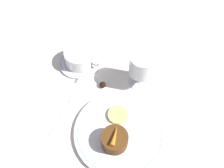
# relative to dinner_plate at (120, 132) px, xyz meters

# --- Properties ---
(ground_plane) EXTENTS (3.00, 3.00, 0.00)m
(ground_plane) POSITION_rel_dinner_plate_xyz_m (-0.01, 0.03, -0.01)
(ground_plane) COLOR white
(dinner_plate) EXTENTS (0.26, 0.26, 0.01)m
(dinner_plate) POSITION_rel_dinner_plate_xyz_m (0.00, 0.00, 0.00)
(dinner_plate) COLOR white
(dinner_plate) RESTS_ON ground_plane
(saucer) EXTENTS (0.14, 0.14, 0.01)m
(saucer) POSITION_rel_dinner_plate_xyz_m (-0.22, 0.17, -0.00)
(saucer) COLOR white
(saucer) RESTS_ON ground_plane
(coffee_cup) EXTENTS (0.12, 0.09, 0.05)m
(coffee_cup) POSITION_rel_dinner_plate_xyz_m (-0.22, 0.17, 0.03)
(coffee_cup) COLOR white
(coffee_cup) RESTS_ON saucer
(spoon) EXTENTS (0.02, 0.12, 0.00)m
(spoon) POSITION_rel_dinner_plate_xyz_m (-0.19, 0.17, 0.00)
(spoon) COLOR silver
(spoon) RESTS_ON saucer
(wine_glass) EXTENTS (0.08, 0.08, 0.13)m
(wine_glass) POSITION_rel_dinner_plate_xyz_m (-0.01, 0.18, 0.08)
(wine_glass) COLOR silver
(wine_glass) RESTS_ON ground_plane
(fork) EXTENTS (0.02, 0.18, 0.01)m
(fork) POSITION_rel_dinner_plate_xyz_m (-0.18, 0.01, -0.01)
(fork) COLOR silver
(fork) RESTS_ON ground_plane
(dessert_cake) EXTENTS (0.07, 0.07, 0.04)m
(dessert_cake) POSITION_rel_dinner_plate_xyz_m (0.00, -0.04, 0.03)
(dessert_cake) COLOR #563314
(dessert_cake) RESTS_ON dinner_plate
(carrot_garnish) EXTENTS (0.02, 0.05, 0.01)m
(carrot_garnish) POSITION_rel_dinner_plate_xyz_m (0.00, -0.04, 0.06)
(carrot_garnish) COLOR orange
(carrot_garnish) RESTS_ON dessert_cake
(pineapple_slice) EXTENTS (0.06, 0.06, 0.01)m
(pineapple_slice) POSITION_rel_dinner_plate_xyz_m (-0.02, 0.04, 0.01)
(pineapple_slice) COLOR #EFE075
(pineapple_slice) RESTS_ON dinner_plate
(chocolate_truffle) EXTENTS (0.02, 0.02, 0.02)m
(chocolate_truffle) POSITION_rel_dinner_plate_xyz_m (-0.11, 0.12, 0.00)
(chocolate_truffle) COLOR black
(chocolate_truffle) RESTS_ON ground_plane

